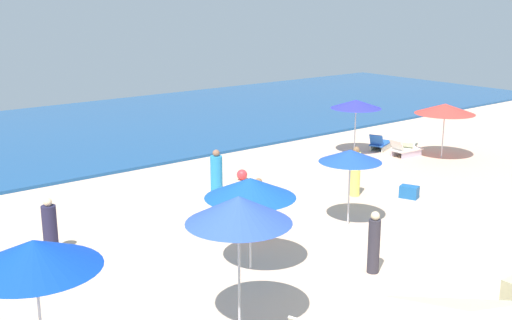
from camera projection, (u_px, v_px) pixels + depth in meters
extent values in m
plane|color=beige|center=(459.00, 297.00, 14.18)|extent=(60.00, 60.00, 0.00)
cube|color=#1B4E8B|center=(65.00, 133.00, 30.82)|extent=(60.00, 15.95, 0.12)
cone|color=blue|center=(34.00, 254.00, 10.22)|extent=(2.18, 2.18, 0.49)
cylinder|color=silver|center=(355.00, 131.00, 26.82)|extent=(0.05, 0.05, 1.96)
cone|color=#3032C0|center=(356.00, 104.00, 26.53)|extent=(2.13, 2.13, 0.36)
cube|color=silver|center=(386.00, 147.00, 27.74)|extent=(1.14, 0.49, 0.24)
cube|color=silver|center=(375.00, 146.00, 27.98)|extent=(1.14, 0.49, 0.24)
cube|color=blue|center=(381.00, 143.00, 27.82)|extent=(1.48, 1.06, 0.06)
cube|color=blue|center=(376.00, 140.00, 27.23)|extent=(0.47, 0.64, 0.52)
cylinder|color=silver|center=(250.00, 233.00, 15.45)|extent=(0.05, 0.05, 1.83)
cone|color=blue|center=(250.00, 188.00, 15.17)|extent=(2.21, 2.21, 0.49)
cylinder|color=silver|center=(239.00, 277.00, 12.54)|extent=(0.05, 0.05, 2.27)
cone|color=blue|center=(239.00, 209.00, 12.19)|extent=(2.09, 2.09, 0.54)
cylinder|color=silver|center=(443.00, 136.00, 26.13)|extent=(0.05, 0.05, 1.86)
cone|color=#E03F35|center=(445.00, 109.00, 25.85)|extent=(2.43, 2.43, 0.41)
cube|color=silver|center=(414.00, 150.00, 27.22)|extent=(1.07, 0.62, 0.24)
cube|color=silver|center=(402.00, 149.00, 27.41)|extent=(1.07, 0.62, 0.24)
cube|color=#E7F1C5|center=(408.00, 146.00, 27.28)|extent=(1.47, 1.19, 0.06)
cube|color=#E7F1C5|center=(406.00, 145.00, 26.68)|extent=(0.58, 0.67, 0.37)
cube|color=silver|center=(412.00, 154.00, 26.43)|extent=(1.17, 0.13, 0.26)
cube|color=silver|center=(401.00, 152.00, 26.89)|extent=(1.17, 0.13, 0.26)
cube|color=white|center=(407.00, 149.00, 26.62)|extent=(1.35, 0.77, 0.06)
cube|color=white|center=(397.00, 145.00, 26.23)|extent=(0.39, 0.66, 0.52)
cylinder|color=silver|center=(349.00, 193.00, 18.53)|extent=(0.05, 0.05, 1.88)
cone|color=blue|center=(350.00, 156.00, 18.25)|extent=(1.83, 1.83, 0.36)
cylinder|color=#288DD4|center=(217.00, 179.00, 20.68)|extent=(0.53, 0.53, 1.51)
sphere|color=#94654C|center=(216.00, 153.00, 20.46)|extent=(0.23, 0.23, 0.23)
cylinder|color=#262340|center=(50.00, 229.00, 16.48)|extent=(0.42, 0.42, 1.29)
sphere|color=beige|center=(48.00, 202.00, 16.30)|extent=(0.21, 0.21, 0.21)
cylinder|color=#DE5744|center=(259.00, 211.00, 17.65)|extent=(0.43, 0.43, 1.47)
sphere|color=#926645|center=(259.00, 182.00, 17.45)|extent=(0.21, 0.21, 0.21)
cylinder|color=#322F3A|center=(374.00, 246.00, 15.30)|extent=(0.41, 0.41, 1.35)
sphere|color=beige|center=(375.00, 216.00, 15.10)|extent=(0.22, 0.22, 0.22)
cylinder|color=#F9F165|center=(355.00, 174.00, 21.21)|extent=(0.43, 0.43, 1.49)
sphere|color=#916947|center=(356.00, 150.00, 21.00)|extent=(0.21, 0.21, 0.21)
sphere|color=#DB383F|center=(242.00, 175.00, 23.19)|extent=(0.39, 0.39, 0.39)
cube|color=#1C5EAA|center=(409.00, 192.00, 21.11)|extent=(0.57, 0.69, 0.41)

